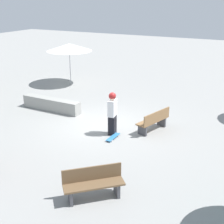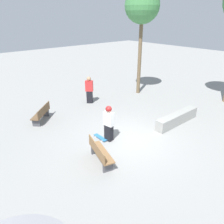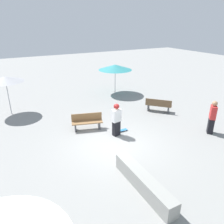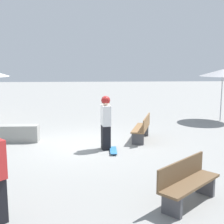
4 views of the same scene
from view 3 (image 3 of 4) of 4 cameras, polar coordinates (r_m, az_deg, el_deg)
ground_plane at (r=10.27m, az=0.22°, el=-8.48°), size 60.00×60.00×0.00m
skater_main at (r=10.66m, az=1.15°, el=-1.75°), size 0.32×0.48×1.68m
skateboard at (r=11.36m, az=2.16°, el=-4.90°), size 0.21×0.80×0.07m
concrete_ledge at (r=7.80m, az=8.17°, el=-17.68°), size 3.01×0.50×0.58m
bench_near at (r=11.53m, az=-6.53°, el=-2.55°), size 0.88×1.66×0.85m
bench_far at (r=14.00m, az=12.03°, el=1.73°), size 1.47×1.41×0.85m
shade_umbrella_teal at (r=16.90m, az=0.84°, el=11.62°), size 2.55×2.55×2.27m
shade_umbrella_grey at (r=14.24m, az=-26.15°, el=7.70°), size 2.10×2.10×2.35m
bystander_watching at (r=12.00m, az=24.71°, el=-1.27°), size 0.52×0.52×1.73m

